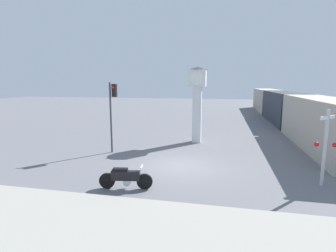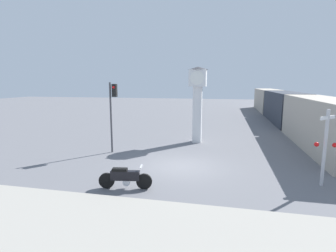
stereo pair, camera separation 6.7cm
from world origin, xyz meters
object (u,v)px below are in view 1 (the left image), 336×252
object	(u,v)px
freight_train	(283,107)
traffic_light	(113,105)
clock_tower	(197,93)
motorcycle	(126,178)
railroad_crossing_signal	(325,144)

from	to	relation	value
freight_train	traffic_light	size ratio (longest dim) A/B	8.30
clock_tower	traffic_light	distance (m)	6.42
motorcycle	traffic_light	size ratio (longest dim) A/B	0.51
freight_train	railroad_crossing_signal	distance (m)	19.88
traffic_light	railroad_crossing_signal	xyz separation A→B (m)	(11.11, -3.23, -1.22)
motorcycle	traffic_light	world-z (taller)	traffic_light
motorcycle	freight_train	distance (m)	24.32
motorcycle	railroad_crossing_signal	size ratio (longest dim) A/B	0.68
clock_tower	railroad_crossing_signal	size ratio (longest dim) A/B	1.67
clock_tower	freight_train	size ratio (longest dim) A/B	0.15
motorcycle	traffic_light	xyz separation A→B (m)	(-2.88, 5.37, 2.57)
railroad_crossing_signal	freight_train	bearing A→B (deg)	83.32
traffic_light	motorcycle	bearing A→B (deg)	-61.82
motorcycle	clock_tower	size ratio (longest dim) A/B	0.41
clock_tower	railroad_crossing_signal	xyz separation A→B (m)	(6.23, -7.35, -1.85)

